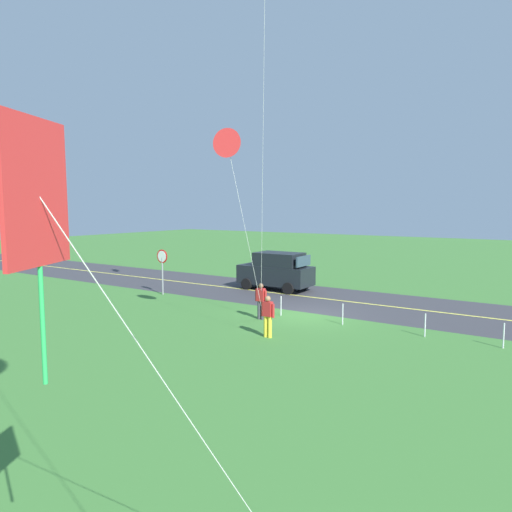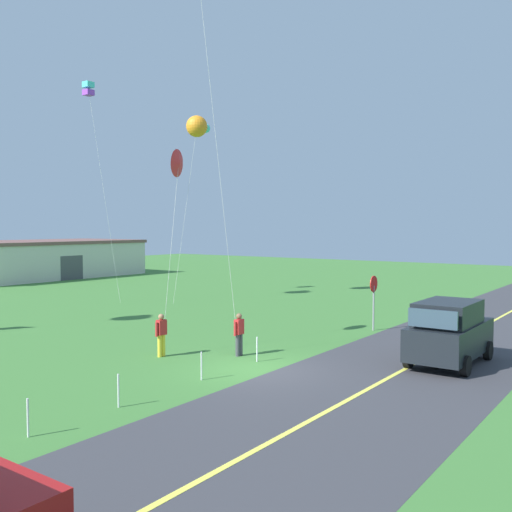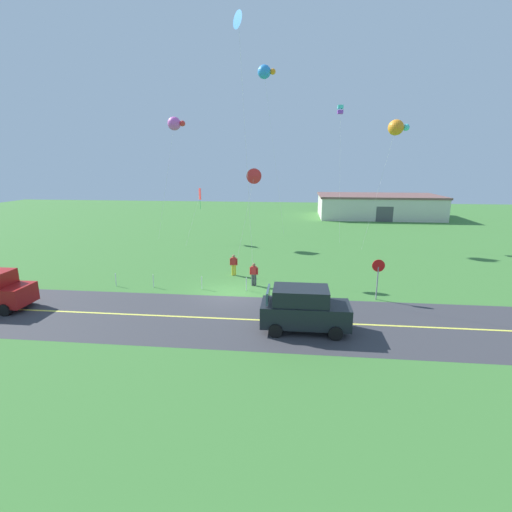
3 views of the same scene
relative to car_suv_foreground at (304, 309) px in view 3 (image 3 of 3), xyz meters
The scene contains 19 objects.
ground_plane 6.85m from the car_suv_foreground, 132.32° to the left, with size 120.00×120.00×0.10m, color #3D7533.
asphalt_road 4.79m from the car_suv_foreground, 167.72° to the left, with size 120.00×7.00×0.00m, color #38383D.
road_centre_stripe 4.79m from the car_suv_foreground, 167.72° to the left, with size 120.00×0.16×0.00m, color #E5E04C.
car_suv_foreground is the anchor object (origin of this frame).
stop_sign 6.72m from the car_suv_foreground, 47.00° to the left, with size 0.76×0.08×2.56m.
person_adult_near 7.54m from the car_suv_foreground, 115.74° to the left, with size 0.58×0.22×1.60m.
person_adult_companion 10.38m from the car_suv_foreground, 119.14° to the left, with size 0.58×0.22×1.60m.
kite_red_low 18.14m from the car_suv_foreground, 118.14° to the left, with size 1.55×1.89×17.43m.
kite_blue_mid 11.89m from the car_suv_foreground, 110.43° to the left, with size 2.07×0.76×7.87m.
kite_yellow_high 27.60m from the car_suv_foreground, 81.04° to the left, with size 0.65×2.67×14.10m.
kite_green_far 30.04m from the car_suv_foreground, 99.41° to the left, with size 3.08×1.53×18.27m.
kite_pink_drift 23.20m from the car_suv_foreground, 66.28° to the left, with size 3.50×1.40×12.08m.
kite_orange_near 24.50m from the car_suv_foreground, 116.38° to the left, with size 1.17×3.28×5.67m.
kite_cyan_top 28.99m from the car_suv_foreground, 120.44° to the left, with size 3.29×1.93×13.05m.
warehouse_distant 44.49m from the car_suv_foreground, 73.96° to the left, with size 18.36×10.20×3.50m.
fence_post_0 13.93m from the car_suv_foreground, 155.87° to the left, with size 0.05×0.05×0.90m, color silver.
fence_post_1 11.55m from the car_suv_foreground, 150.43° to the left, with size 0.05×0.05×0.90m, color silver.
fence_post_2 8.79m from the car_suv_foreground, 139.51° to the left, with size 0.05×0.05×0.90m, color silver.
fence_post_3 6.80m from the car_suv_foreground, 122.70° to the left, with size 0.05×0.05×0.90m, color silver.
Camera 3 is at (4.01, -22.52, 8.17)m, focal length 26.11 mm.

